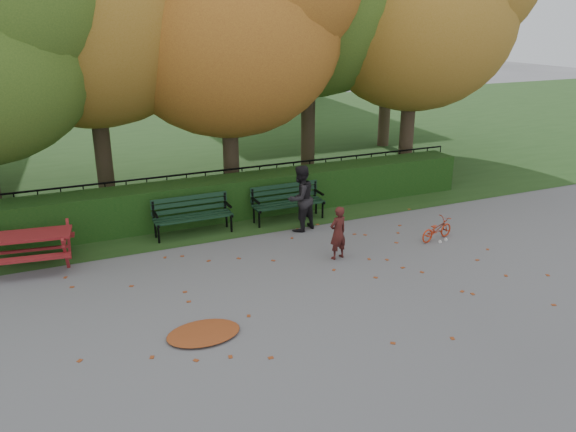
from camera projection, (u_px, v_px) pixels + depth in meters
name	position (u px, v px, depth m)	size (l,w,h in m)	color
ground	(313.00, 289.00, 10.42)	(90.00, 90.00, 0.00)	slate
grass_strip	(158.00, 143.00, 22.48)	(90.00, 90.00, 0.00)	#1B3814
hedge	(234.00, 197.00, 14.13)	(13.00, 0.90, 1.00)	black
iron_fence	(225.00, 187.00, 14.80)	(14.00, 0.04, 1.02)	black
tree_c	(242.00, 15.00, 14.25)	(6.30, 6.00, 8.00)	#31261C
tree_e	(430.00, 5.00, 16.17)	(6.09, 5.80, 8.16)	#31261C
bench_left	(192.00, 212.00, 12.94)	(1.80, 0.57, 0.88)	black
bench_right	(287.00, 200.00, 13.85)	(1.80, 0.57, 0.88)	black
picnic_table	(28.00, 242.00, 11.17)	(1.82, 1.54, 0.81)	maroon
leaf_pile	(204.00, 333.00, 8.91)	(1.18, 0.82, 0.08)	maroon
leaf_scatter	(306.00, 283.00, 10.68)	(9.00, 5.70, 0.01)	maroon
child	(338.00, 233.00, 11.58)	(0.42, 0.27, 1.14)	#3F1614
adult	(300.00, 198.00, 13.07)	(0.77, 0.60, 1.57)	black
bicycle	(437.00, 229.00, 12.66)	(0.34, 0.96, 0.51)	#B72D10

